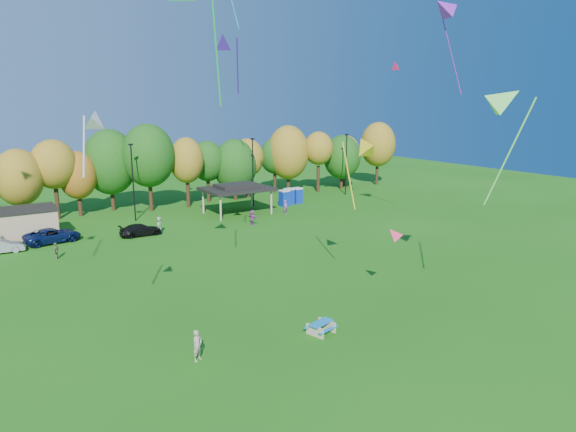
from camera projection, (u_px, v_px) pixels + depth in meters
ground at (328, 370)px, 27.03m from camera, size 160.00×160.00×0.00m
tree_line at (94, 168)px, 62.37m from camera, size 93.57×10.55×11.15m
lamp_posts at (133, 180)px, 59.70m from camera, size 64.50×0.25×9.09m
utility_building at (24, 224)px, 52.38m from camera, size 6.30×4.30×3.25m
pavilion at (237, 188)px, 64.02m from camera, size 8.20×6.20×3.77m
porta_potties at (290, 197)px, 70.17m from camera, size 3.75×1.93×2.18m
picnic_table at (321, 327)px, 31.30m from camera, size 1.93×1.73×0.71m
kite_flyer at (198, 345)px, 27.91m from camera, size 0.76×0.67×1.76m
car_b at (2, 246)px, 47.74m from camera, size 3.96×1.58×1.28m
car_c at (53, 235)px, 51.28m from camera, size 5.61×3.19×1.48m
car_d at (141, 230)px, 53.94m from camera, size 4.39×1.89×1.26m
far_person_0 at (286, 207)px, 64.34m from camera, size 0.76×0.68×1.75m
far_person_1 at (56, 251)px, 45.90m from camera, size 0.77×0.97×1.53m
far_person_2 at (252, 218)px, 58.53m from camera, size 0.79×1.69×1.75m
far_person_3 at (159, 225)px, 54.83m from camera, size 0.82×1.02×1.81m
kite_0 at (506, 100)px, 32.38m from camera, size 4.00×4.11×7.81m
kite_4 at (394, 234)px, 35.04m from camera, size 1.57×1.59×1.27m
kite_5 at (444, 8)px, 44.47m from camera, size 5.13×2.65×8.66m
kite_7 at (364, 146)px, 35.15m from camera, size 1.56×3.41×5.58m
kite_9 at (395, 65)px, 56.50m from camera, size 1.62×1.40×1.34m
kite_10 at (223, 41)px, 36.89m from camera, size 1.94×2.77×4.54m
kite_14 at (94, 119)px, 23.46m from camera, size 1.50×2.17×3.46m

